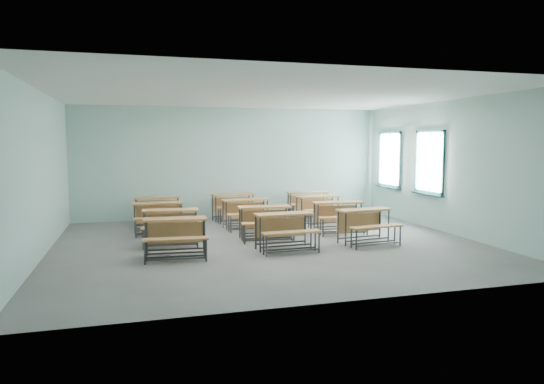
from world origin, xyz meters
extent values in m
cube|color=gray|center=(0.00, 0.00, -0.01)|extent=(9.00, 8.00, 0.02)
cube|color=silver|center=(0.00, 0.00, 3.21)|extent=(9.00, 8.00, 0.02)
cube|color=#A5CFC6|center=(0.00, 4.01, 1.60)|extent=(9.00, 0.02, 3.20)
cube|color=#A5CFC6|center=(0.00, -4.01, 1.60)|extent=(9.00, 0.02, 3.20)
cube|color=#A5CFC6|center=(-4.51, 0.00, 1.60)|extent=(0.02, 8.00, 3.20)
cube|color=#A5CFC6|center=(4.51, 0.00, 1.60)|extent=(0.02, 8.00, 3.20)
cube|color=#1A4A4A|center=(4.47, 2.80, 0.93)|extent=(0.06, 1.20, 0.06)
cube|color=#1A4A4A|center=(4.47, 2.80, 2.47)|extent=(0.06, 1.20, 0.06)
cube|color=#1A4A4A|center=(4.47, 2.23, 1.70)|extent=(0.06, 0.06, 1.60)
cube|color=#1A4A4A|center=(4.47, 3.37, 1.70)|extent=(0.06, 0.06, 1.60)
cube|color=#1A4A4A|center=(4.47, 2.80, 1.70)|extent=(0.04, 0.04, 1.48)
cube|color=#1A4A4A|center=(4.47, 2.80, 1.70)|extent=(0.04, 1.08, 0.04)
cube|color=#1A4A4A|center=(4.43, 2.80, 0.87)|extent=(0.14, 1.28, 0.04)
cube|color=white|center=(4.50, 2.80, 1.70)|extent=(0.01, 1.08, 1.48)
cube|color=#1A4A4A|center=(4.47, 0.80, 0.93)|extent=(0.06, 1.20, 0.06)
cube|color=#1A4A4A|center=(4.47, 0.80, 2.47)|extent=(0.06, 1.20, 0.06)
cube|color=#1A4A4A|center=(4.47, 0.23, 1.70)|extent=(0.06, 0.06, 1.60)
cube|color=#1A4A4A|center=(4.47, 1.37, 1.70)|extent=(0.06, 0.06, 1.60)
cube|color=#1A4A4A|center=(4.47, 0.80, 1.70)|extent=(0.04, 0.04, 1.48)
cube|color=#1A4A4A|center=(4.47, 0.80, 1.70)|extent=(0.04, 1.08, 0.04)
cube|color=#1A4A4A|center=(4.43, 0.80, 0.87)|extent=(0.14, 1.28, 0.04)
cube|color=white|center=(4.50, 0.80, 1.70)|extent=(0.01, 1.08, 1.48)
cube|color=#B27640|center=(-2.05, -0.63, 0.73)|extent=(1.22, 0.49, 0.04)
cube|color=#B27640|center=(-2.03, -0.44, 0.42)|extent=(1.13, 0.11, 0.41)
cylinder|color=#36383B|center=(-2.61, -0.74, 0.35)|extent=(0.04, 0.04, 0.71)
cylinder|color=#36383B|center=(-1.51, -0.83, 0.35)|extent=(0.04, 0.04, 0.71)
cylinder|color=#36383B|center=(-2.58, -0.43, 0.35)|extent=(0.04, 0.04, 0.71)
cylinder|color=#36383B|center=(-1.49, -0.51, 0.35)|extent=(0.04, 0.04, 0.71)
cube|color=#36383B|center=(-2.06, -0.79, 0.10)|extent=(1.10, 0.11, 0.03)
cube|color=#36383B|center=(-2.03, -0.47, 0.10)|extent=(1.10, 0.11, 0.03)
cube|color=#B27640|center=(-2.08, -1.10, 0.43)|extent=(1.21, 0.34, 0.03)
cylinder|color=#36383B|center=(-2.64, -1.16, 0.21)|extent=(0.04, 0.04, 0.41)
cylinder|color=#36383B|center=(-1.55, -1.24, 0.21)|extent=(0.04, 0.04, 0.41)
cylinder|color=#36383B|center=(-2.62, -0.97, 0.21)|extent=(0.04, 0.04, 0.41)
cylinder|color=#36383B|center=(-1.53, -1.05, 0.21)|extent=(0.04, 0.04, 0.41)
cube|color=#36383B|center=(-2.09, -1.20, 0.08)|extent=(1.10, 0.11, 0.03)
cube|color=#36383B|center=(-2.08, -1.01, 0.08)|extent=(1.10, 0.11, 0.03)
cube|color=#B27640|center=(0.15, -0.58, 0.73)|extent=(1.21, 0.45, 0.04)
cube|color=#B27640|center=(0.14, -0.39, 0.42)|extent=(1.14, 0.07, 0.41)
cylinder|color=#36383B|center=(-0.39, -0.76, 0.35)|extent=(0.04, 0.04, 0.71)
cylinder|color=#36383B|center=(0.70, -0.71, 0.35)|extent=(0.04, 0.04, 0.71)
cylinder|color=#36383B|center=(-0.41, -0.44, 0.35)|extent=(0.04, 0.04, 0.71)
cylinder|color=#36383B|center=(0.69, -0.40, 0.35)|extent=(0.04, 0.04, 0.71)
cube|color=#36383B|center=(0.15, -0.74, 0.10)|extent=(1.10, 0.08, 0.03)
cube|color=#36383B|center=(0.14, -0.42, 0.10)|extent=(1.10, 0.08, 0.03)
cube|color=#B27640|center=(0.17, -1.06, 0.43)|extent=(1.21, 0.30, 0.03)
cylinder|color=#36383B|center=(-0.38, -1.17, 0.21)|extent=(0.04, 0.04, 0.41)
cylinder|color=#36383B|center=(0.72, -1.13, 0.21)|extent=(0.04, 0.04, 0.41)
cylinder|color=#36383B|center=(-0.38, -0.98, 0.21)|extent=(0.04, 0.04, 0.41)
cylinder|color=#36383B|center=(0.71, -0.94, 0.21)|extent=(0.04, 0.04, 0.41)
cube|color=#36383B|center=(0.17, -1.15, 0.08)|extent=(1.10, 0.08, 0.03)
cube|color=#36383B|center=(0.16, -0.96, 0.08)|extent=(1.10, 0.08, 0.03)
cube|color=#B27640|center=(2.02, -0.46, 0.73)|extent=(1.24, 0.55, 0.04)
cube|color=#B27640|center=(2.00, -0.27, 0.42)|extent=(1.13, 0.16, 0.41)
cylinder|color=#36383B|center=(1.50, -0.68, 0.35)|extent=(0.04, 0.04, 0.71)
cylinder|color=#36383B|center=(2.58, -0.55, 0.35)|extent=(0.04, 0.04, 0.71)
cylinder|color=#36383B|center=(1.46, -0.37, 0.35)|extent=(0.04, 0.04, 0.71)
cylinder|color=#36383B|center=(2.54, -0.23, 0.35)|extent=(0.04, 0.04, 0.71)
cube|color=#36383B|center=(2.04, -0.62, 0.10)|extent=(1.09, 0.17, 0.03)
cube|color=#36383B|center=(2.00, -0.30, 0.10)|extent=(1.09, 0.17, 0.03)
cube|color=#B27640|center=(2.08, -0.93, 0.43)|extent=(1.22, 0.40, 0.03)
cylinder|color=#36383B|center=(1.55, -1.09, 0.21)|extent=(0.04, 0.04, 0.41)
cylinder|color=#36383B|center=(2.64, -0.96, 0.21)|extent=(0.04, 0.04, 0.41)
cylinder|color=#36383B|center=(1.52, -0.91, 0.21)|extent=(0.04, 0.04, 0.41)
cylinder|color=#36383B|center=(2.61, -0.77, 0.21)|extent=(0.04, 0.04, 0.41)
cube|color=#36383B|center=(2.09, -1.03, 0.08)|extent=(1.09, 0.17, 0.03)
cube|color=#36383B|center=(2.07, -0.84, 0.08)|extent=(1.09, 0.17, 0.03)
cube|color=#B27640|center=(-2.05, 0.64, 0.73)|extent=(1.22, 0.50, 0.04)
cube|color=#B27640|center=(-2.03, 0.82, 0.42)|extent=(1.13, 0.11, 0.41)
cylinder|color=#36383B|center=(-2.61, 0.53, 0.35)|extent=(0.04, 0.04, 0.71)
cylinder|color=#36383B|center=(-1.51, 0.44, 0.35)|extent=(0.04, 0.04, 0.71)
cylinder|color=#36383B|center=(-2.58, 0.84, 0.35)|extent=(0.04, 0.04, 0.71)
cylinder|color=#36383B|center=(-1.49, 0.75, 0.35)|extent=(0.04, 0.04, 0.71)
cube|color=#36383B|center=(-2.06, 0.48, 0.10)|extent=(1.09, 0.12, 0.03)
cube|color=#36383B|center=(-2.03, 0.80, 0.10)|extent=(1.09, 0.12, 0.03)
cube|color=#B27640|center=(-2.09, 0.16, 0.43)|extent=(1.21, 0.35, 0.03)
cylinder|color=#36383B|center=(-2.64, 0.11, 0.21)|extent=(0.04, 0.04, 0.41)
cylinder|color=#36383B|center=(-1.55, 0.02, 0.21)|extent=(0.04, 0.04, 0.41)
cylinder|color=#36383B|center=(-2.62, 0.30, 0.21)|extent=(0.04, 0.04, 0.41)
cylinder|color=#36383B|center=(-1.53, 0.21, 0.21)|extent=(0.04, 0.04, 0.41)
cube|color=#36383B|center=(-2.09, 0.07, 0.08)|extent=(1.09, 0.12, 0.03)
cube|color=#36383B|center=(-2.08, 0.26, 0.08)|extent=(1.09, 0.12, 0.03)
cube|color=#B27640|center=(0.06, 0.60, 0.73)|extent=(1.22, 0.47, 0.04)
cube|color=#B27640|center=(0.07, 0.79, 0.42)|extent=(1.13, 0.09, 0.41)
cylinder|color=#36383B|center=(-0.50, 0.48, 0.35)|extent=(0.04, 0.04, 0.71)
cylinder|color=#36383B|center=(0.60, 0.41, 0.35)|extent=(0.04, 0.04, 0.71)
cylinder|color=#36383B|center=(-0.48, 0.80, 0.35)|extent=(0.04, 0.04, 0.71)
cylinder|color=#36383B|center=(0.62, 0.73, 0.35)|extent=(0.04, 0.04, 0.71)
cube|color=#36383B|center=(0.05, 0.44, 0.10)|extent=(1.10, 0.10, 0.03)
cube|color=#36383B|center=(0.07, 0.76, 0.10)|extent=(1.10, 0.10, 0.03)
cube|color=#B27640|center=(0.03, 0.13, 0.43)|extent=(1.21, 0.32, 0.03)
cylinder|color=#36383B|center=(-0.52, 0.07, 0.21)|extent=(0.04, 0.04, 0.41)
cylinder|color=#36383B|center=(0.57, 0.00, 0.21)|extent=(0.04, 0.04, 0.41)
cylinder|color=#36383B|center=(-0.51, 0.26, 0.21)|extent=(0.04, 0.04, 0.41)
cylinder|color=#36383B|center=(0.58, 0.19, 0.21)|extent=(0.04, 0.04, 0.41)
cube|color=#36383B|center=(0.02, 0.03, 0.08)|extent=(1.10, 0.10, 0.03)
cube|color=#36383B|center=(0.04, 0.22, 0.08)|extent=(1.10, 0.10, 0.03)
cube|color=#B27640|center=(2.01, 0.92, 0.73)|extent=(1.22, 0.49, 0.04)
cube|color=#B27640|center=(2.02, 1.10, 0.42)|extent=(1.13, 0.11, 0.41)
cylinder|color=#36383B|center=(1.45, 0.80, 0.35)|extent=(0.04, 0.04, 0.71)
cylinder|color=#36383B|center=(2.54, 0.72, 0.35)|extent=(0.04, 0.04, 0.71)
cylinder|color=#36383B|center=(1.47, 1.12, 0.35)|extent=(0.04, 0.04, 0.71)
cylinder|color=#36383B|center=(2.56, 1.03, 0.35)|extent=(0.04, 0.04, 0.71)
cube|color=#36383B|center=(1.99, 0.76, 0.10)|extent=(1.10, 0.12, 0.03)
cube|color=#36383B|center=(2.02, 1.08, 0.10)|extent=(1.10, 0.12, 0.03)
cube|color=#B27640|center=(1.97, 0.44, 0.43)|extent=(1.21, 0.34, 0.03)
cylinder|color=#36383B|center=(1.41, 0.39, 0.21)|extent=(0.04, 0.04, 0.41)
cylinder|color=#36383B|center=(2.51, 0.30, 0.21)|extent=(0.04, 0.04, 0.41)
cylinder|color=#36383B|center=(1.43, 0.58, 0.21)|extent=(0.04, 0.04, 0.41)
cylinder|color=#36383B|center=(2.52, 0.49, 0.21)|extent=(0.04, 0.04, 0.41)
cube|color=#36383B|center=(1.96, 0.35, 0.08)|extent=(1.10, 0.12, 0.03)
cube|color=#36383B|center=(1.98, 0.53, 0.08)|extent=(1.10, 0.12, 0.03)
cube|color=#B27640|center=(-2.25, 1.98, 0.73)|extent=(1.21, 0.43, 0.04)
cube|color=#B27640|center=(-2.25, 2.16, 0.42)|extent=(1.14, 0.05, 0.41)
cylinder|color=#36383B|center=(-2.79, 1.81, 0.35)|extent=(0.04, 0.04, 0.71)
cylinder|color=#36383B|center=(-1.70, 1.84, 0.35)|extent=(0.04, 0.04, 0.71)
cylinder|color=#36383B|center=(-2.80, 2.13, 0.35)|extent=(0.04, 0.04, 0.71)
cylinder|color=#36383B|center=(-1.70, 2.15, 0.35)|extent=(0.04, 0.04, 0.71)
cube|color=#36383B|center=(-2.24, 1.82, 0.10)|extent=(1.10, 0.06, 0.03)
cube|color=#36383B|center=(-2.25, 2.14, 0.10)|extent=(1.10, 0.06, 0.03)
cube|color=#B27640|center=(-2.24, 1.50, 0.43)|extent=(1.20, 0.28, 0.03)
cylinder|color=#36383B|center=(-2.78, 1.39, 0.21)|extent=(0.04, 0.04, 0.41)
cylinder|color=#36383B|center=(-1.68, 1.42, 0.21)|extent=(0.04, 0.04, 0.41)
cylinder|color=#36383B|center=(-2.79, 1.58, 0.21)|extent=(0.04, 0.04, 0.41)
cylinder|color=#36383B|center=(-1.69, 1.61, 0.21)|extent=(0.04, 0.04, 0.41)
cube|color=#36383B|center=(-2.23, 1.41, 0.08)|extent=(1.10, 0.06, 0.03)
cube|color=#36383B|center=(-2.24, 1.60, 0.08)|extent=(1.10, 0.06, 0.03)
cube|color=#B27640|center=(-0.06, 2.06, 0.73)|extent=(1.22, 0.49, 0.04)
cube|color=#B27640|center=(-0.07, 2.24, 0.42)|extent=(1.13, 0.11, 0.41)
cylinder|color=#36383B|center=(-0.59, 1.86, 0.35)|extent=(0.04, 0.04, 0.71)
cylinder|color=#36383B|center=(0.50, 1.94, 0.35)|extent=(0.04, 0.04, 0.71)
cylinder|color=#36383B|center=(-0.62, 2.18, 0.35)|extent=(0.04, 0.04, 0.71)
cylinder|color=#36383B|center=(0.48, 2.26, 0.35)|extent=(0.04, 0.04, 0.71)
cube|color=#36383B|center=(-0.04, 1.90, 0.10)|extent=(1.10, 0.11, 0.03)
cube|color=#36383B|center=(-0.07, 2.22, 0.10)|extent=(1.10, 0.11, 0.03)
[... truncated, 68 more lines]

